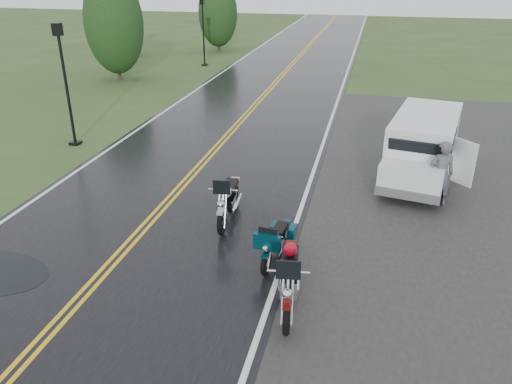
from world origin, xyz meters
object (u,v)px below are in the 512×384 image
Objects in this scene: lamp_post_near_left at (66,86)px; motorcycle_red at (287,303)px; motorcycle_teal at (266,255)px; lamp_post_far_left at (203,32)px; motorcycle_silver at (221,211)px; person_at_van at (441,175)px; van_white at (387,161)px.

motorcycle_red is at bearing -41.92° from lamp_post_near_left.
lamp_post_far_left is at bearing 118.01° from motorcycle_teal.
lamp_post_near_left is at bearing 138.57° from motorcycle_silver.
lamp_post_near_left reaches higher than motorcycle_silver.
person_at_van is at bearing 55.49° from motorcycle_teal.
lamp_post_near_left is 16.23m from lamp_post_far_left.
person_at_van is 22.79m from lamp_post_far_left.
motorcycle_teal is at bearing -68.37° from lamp_post_far_left.
lamp_post_near_left reaches higher than motorcycle_teal.
motorcycle_red reaches higher than motorcycle_teal.
lamp_post_far_left reaches higher than motorcycle_silver.
motorcycle_silver is 5.37m from van_white.
van_white is 1.15× the size of lamp_post_near_left.
motorcycle_silver is at bearing -126.41° from van_white.
motorcycle_teal is 2.09m from motorcycle_silver.
lamp_post_near_left reaches higher than motorcycle_red.
motorcycle_teal is 24.96m from lamp_post_far_left.
lamp_post_near_left is (-8.90, 6.93, 1.67)m from motorcycle_teal.
motorcycle_silver is 0.55× the size of lamp_post_far_left.
lamp_post_far_left is at bearing 91.00° from lamp_post_near_left.
van_white is 21.51m from lamp_post_far_left.
lamp_post_near_left is at bearing 148.48° from motorcycle_teal.
lamp_post_near_left is (-7.44, 5.43, 1.52)m from motorcycle_silver.
van_white reaches higher than person_at_van.
van_white reaches higher than motorcycle_red.
motorcycle_teal is 1.00× the size of person_at_van.
van_white is 11.60m from lamp_post_near_left.
motorcycle_silver is 9.34m from lamp_post_near_left.
motorcycle_red is 7.09m from van_white.
motorcycle_teal is at bearing -104.94° from van_white.
motorcycle_teal is at bearing -51.05° from motorcycle_silver.
motorcycle_silver is 6.24m from person_at_van.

